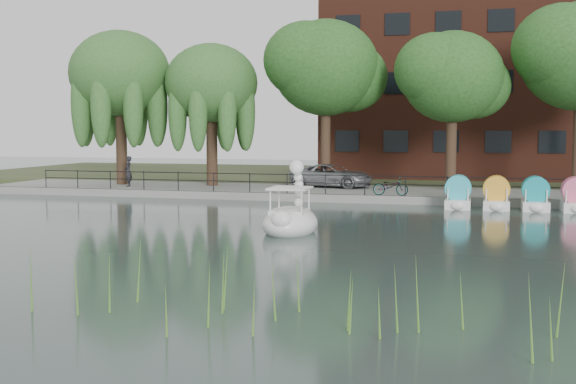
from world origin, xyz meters
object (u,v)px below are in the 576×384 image
at_px(bicycle, 391,185).
at_px(swan_boat, 291,217).
at_px(minivan, 332,174).
at_px(pedestrian, 128,169).

bearing_deg(bicycle, swan_boat, 164.70).
relative_size(bicycle, swan_boat, 0.55).
height_order(minivan, swan_boat, swan_boat).
distance_m(minivan, bicycle, 5.61).
distance_m(bicycle, pedestrian, 15.12).
xyz_separation_m(bicycle, pedestrian, (-15.03, 1.57, 0.49)).
xyz_separation_m(minivan, bicycle, (3.79, -4.13, -0.24)).
bearing_deg(minivan, pedestrian, 112.71).
height_order(minivan, bicycle, minivan).
relative_size(pedestrian, swan_boat, 0.63).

